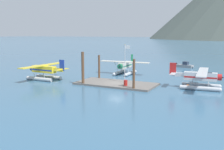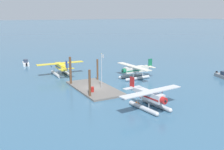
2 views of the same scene
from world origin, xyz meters
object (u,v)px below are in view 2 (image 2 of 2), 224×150
(seaplane_silver_stbd_fwd, at_px, (150,98))
(flagpole, at_px, (102,67))
(fuel_drum, at_px, (92,89))
(boat_grey_open_north, at_px, (224,76))
(mooring_buoy, at_px, (137,104))
(boat_white_open_sw, at_px, (26,63))
(seaplane_yellow_port_aft, at_px, (61,68))
(seaplane_cream_bow_left, at_px, (134,71))

(seaplane_silver_stbd_fwd, bearing_deg, flagpole, -170.82)
(fuel_drum, height_order, boat_grey_open_north, boat_grey_open_north)
(boat_grey_open_north, bearing_deg, fuel_drum, -96.27)
(mooring_buoy, relative_size, boat_white_open_sw, 0.15)
(fuel_drum, bearing_deg, flagpole, 114.83)
(fuel_drum, height_order, seaplane_yellow_port_aft, seaplane_yellow_port_aft)
(boat_grey_open_north, bearing_deg, boat_white_open_sw, -135.85)
(fuel_drum, relative_size, seaplane_cream_bow_left, 0.08)
(mooring_buoy, bearing_deg, seaplane_silver_stbd_fwd, 35.03)
(flagpole, distance_m, mooring_buoy, 10.79)
(flagpole, height_order, seaplane_cream_bow_left, flagpole)
(seaplane_cream_bow_left, bearing_deg, fuel_drum, -65.33)
(seaplane_cream_bow_left, height_order, boat_grey_open_north, seaplane_cream_bow_left)
(seaplane_silver_stbd_fwd, bearing_deg, seaplane_cream_bow_left, 153.82)
(mooring_buoy, relative_size, seaplane_yellow_port_aft, 0.07)
(mooring_buoy, height_order, boat_grey_open_north, boat_grey_open_north)
(fuel_drum, distance_m, boat_grey_open_north, 29.20)
(boat_grey_open_north, bearing_deg, seaplane_yellow_port_aft, -123.45)
(flagpole, height_order, seaplane_yellow_port_aft, flagpole)
(boat_white_open_sw, bearing_deg, boat_grey_open_north, 44.15)
(seaplane_cream_bow_left, bearing_deg, seaplane_yellow_port_aft, -130.12)
(fuel_drum, distance_m, mooring_buoy, 9.49)
(flagpole, height_order, boat_grey_open_north, flagpole)
(boat_grey_open_north, bearing_deg, seaplane_silver_stbd_fwd, -73.47)
(fuel_drum, distance_m, seaplane_cream_bow_left, 13.49)
(flagpole, bearing_deg, seaplane_cream_bow_left, 114.63)
(seaplane_cream_bow_left, xyz_separation_m, boat_grey_open_north, (8.81, 16.79, -1.09))
(fuel_drum, distance_m, seaplane_yellow_port_aft, 16.21)
(seaplane_cream_bow_left, bearing_deg, boat_white_open_sw, -146.70)
(seaplane_silver_stbd_fwd, height_order, boat_grey_open_north, seaplane_silver_stbd_fwd)
(mooring_buoy, bearing_deg, boat_grey_open_north, 102.53)
(flagpole, bearing_deg, mooring_buoy, 4.34)
(fuel_drum, xyz_separation_m, mooring_buoy, (8.93, 3.18, -0.38))
(seaplane_cream_bow_left, height_order, seaplane_silver_stbd_fwd, same)
(mooring_buoy, xyz_separation_m, seaplane_silver_stbd_fwd, (1.60, 1.12, 1.22))
(seaplane_cream_bow_left, bearing_deg, flagpole, -65.37)
(flagpole, height_order, seaplane_silver_stbd_fwd, flagpole)
(fuel_drum, bearing_deg, mooring_buoy, 19.59)
(fuel_drum, relative_size, seaplane_yellow_port_aft, 0.08)
(seaplane_cream_bow_left, relative_size, boat_white_open_sw, 2.14)
(flagpole, distance_m, seaplane_cream_bow_left, 11.12)
(seaplane_silver_stbd_fwd, relative_size, boat_white_open_sw, 2.15)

